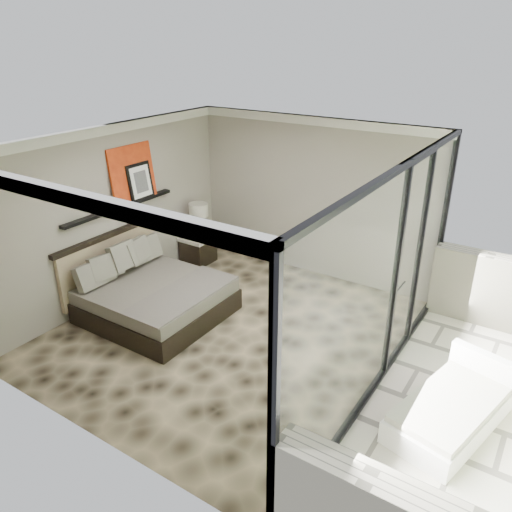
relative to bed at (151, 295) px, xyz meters
The scene contains 13 objects.
floor 1.38m from the bed, ahead, with size 5.00×5.00×0.00m, color black.
ceiling 2.81m from the bed, ahead, with size 4.50×5.00×0.02m, color silver.
back_wall 3.21m from the bed, 64.05° to the left, with size 4.50×0.02×2.80m, color gray.
left_wall 1.43m from the bed, 166.04° to the left, with size 0.02×5.00×2.80m, color gray.
glass_wall 3.74m from the bed, ahead, with size 0.08×5.00×2.80m, color white.
terrace_slab 5.09m from the bed, ahead, with size 3.00×5.00×0.12m, color beige.
picture_ledge 1.49m from the bed, 159.06° to the left, with size 0.12×2.20×0.05m, color black.
bed is the anchor object (origin of this frame).
nightstand 2.01m from the bed, 108.55° to the left, with size 0.56×0.56×0.56m, color black.
table_lamp 2.12m from the bed, 107.33° to the left, with size 0.36×0.36×0.65m.
abstract_canvas 1.98m from the bed, 142.61° to the left, with size 0.04×0.90×0.90m, color #B0440F.
framed_print 1.87m from the bed, 136.83° to the left, with size 0.03×0.50×0.60m, color black.
lounger 4.52m from the bed, ahead, with size 1.14×1.72×0.62m.
Camera 1 is at (3.77, -5.02, 4.03)m, focal length 35.00 mm.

